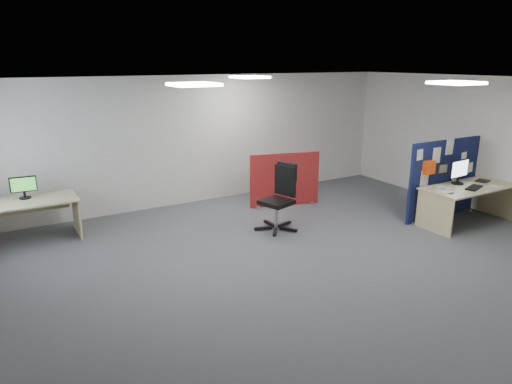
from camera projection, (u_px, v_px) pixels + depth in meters
name	position (u px, v px, depth m)	size (l,w,h in m)	color
floor	(300.00, 255.00, 7.27)	(9.00, 9.00, 0.00)	#4C4E53
ceiling	(305.00, 81.00, 6.52)	(9.00, 7.00, 0.02)	white
wall_back	(207.00, 139.00, 9.80)	(9.00, 0.02, 2.70)	silver
wall_right	(487.00, 146.00, 9.06)	(0.02, 7.00, 2.70)	silver
ceiling_lights	(297.00, 81.00, 7.24)	(4.10, 4.10, 0.04)	white
navy_divider	(443.00, 179.00, 8.83)	(1.87, 0.30, 1.56)	#0E1533
main_desk	(466.00, 194.00, 8.57)	(1.88, 0.84, 0.73)	#D4C488
monitor_main	(459.00, 171.00, 8.57)	(0.54, 0.22, 0.47)	black
keyboard	(474.00, 188.00, 8.35)	(0.45, 0.18, 0.03)	black
mouse	(485.00, 184.00, 8.55)	(0.10, 0.06, 0.03)	#A8A7AD
paper_tray	(483.00, 181.00, 8.83)	(0.28, 0.22, 0.01)	black
red_divider	(285.00, 180.00, 9.61)	(1.47, 0.43, 1.13)	maroon
second_desk	(25.00, 210.00, 7.68)	(1.65, 0.82, 0.73)	#D4C488
monitor_second	(23.00, 186.00, 7.68)	(0.42, 0.19, 0.38)	black
office_chair	(281.00, 193.00, 8.26)	(0.79, 0.76, 1.19)	black
desk_papers	(460.00, 188.00, 8.35)	(1.39, 0.86, 0.00)	white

